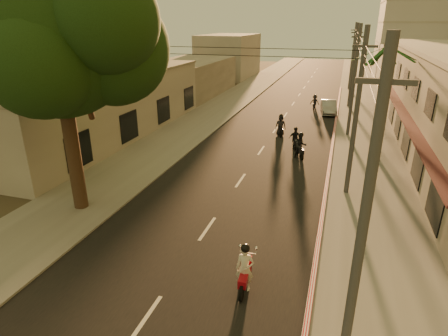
% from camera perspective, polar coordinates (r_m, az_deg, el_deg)
% --- Properties ---
extents(ground, '(160.00, 160.00, 0.00)m').
position_cam_1_polar(ground, '(16.36, -4.98, -12.64)').
color(ground, '#383023').
rests_on(ground, ground).
extents(road, '(10.00, 140.00, 0.02)m').
position_cam_1_polar(road, '(34.13, 7.81, 5.77)').
color(road, black).
rests_on(road, ground).
extents(sidewalk_right, '(5.00, 140.00, 0.12)m').
position_cam_1_polar(sidewalk_right, '(33.76, 20.47, 4.50)').
color(sidewalk_right, slate).
rests_on(sidewalk_right, ground).
extents(sidewalk_left, '(5.00, 140.00, 0.12)m').
position_cam_1_polar(sidewalk_left, '(36.07, -4.07, 6.85)').
color(sidewalk_left, slate).
rests_on(sidewalk_left, ground).
extents(curb_stripe, '(0.20, 60.00, 0.20)m').
position_cam_1_polar(curb_stripe, '(28.90, 16.04, 2.38)').
color(curb_stripe, '#B4131E').
rests_on(curb_stripe, ground).
extents(left_building, '(8.20, 24.20, 5.20)m').
position_cam_1_polar(left_building, '(33.42, -18.60, 9.09)').
color(left_building, '#AAA599').
rests_on(left_building, ground).
extents(broadleaf_tree, '(9.60, 8.70, 12.10)m').
position_cam_1_polar(broadleaf_tree, '(18.89, -23.09, 17.83)').
color(broadleaf_tree, black).
rests_on(broadleaf_tree, ground).
extents(palm_tree, '(5.00, 5.00, 8.20)m').
position_cam_1_polar(palm_tree, '(28.63, 23.63, 15.79)').
color(palm_tree, black).
rests_on(palm_tree, ground).
extents(utility_poles, '(1.20, 48.26, 9.00)m').
position_cam_1_polar(utility_poles, '(32.56, 19.63, 15.72)').
color(utility_poles, '#38383A').
rests_on(utility_poles, ground).
extents(filler_right, '(8.00, 14.00, 6.00)m').
position_cam_1_polar(filler_right, '(58.41, 26.62, 13.28)').
color(filler_right, '#AAA599').
rests_on(filler_right, ground).
extents(filler_left_near, '(8.00, 14.00, 4.40)m').
position_cam_1_polar(filler_left_near, '(50.80, -5.28, 13.56)').
color(filler_left_near, '#AAA599').
rests_on(filler_left_near, ground).
extents(filler_left_far, '(8.00, 14.00, 7.00)m').
position_cam_1_polar(filler_left_far, '(67.53, 0.76, 16.71)').
color(filler_left_far, '#AAA599').
rests_on(filler_left_far, ground).
extents(scooter_red, '(0.77, 1.94, 1.91)m').
position_cam_1_polar(scooter_red, '(13.94, 3.22, -15.20)').
color(scooter_red, black).
rests_on(scooter_red, ground).
extents(scooter_mid_a, '(1.31, 1.82, 1.88)m').
position_cam_1_polar(scooter_mid_a, '(27.16, 11.57, 3.27)').
color(scooter_mid_a, black).
rests_on(scooter_mid_a, ground).
extents(scooter_mid_b, '(1.12, 1.71, 1.70)m').
position_cam_1_polar(scooter_mid_b, '(29.15, 10.78, 4.41)').
color(scooter_mid_b, black).
rests_on(scooter_mid_b, ground).
extents(scooter_far_a, '(1.15, 1.88, 1.89)m').
position_cam_1_polar(scooter_far_a, '(32.25, 8.61, 6.35)').
color(scooter_far_a, black).
rests_on(scooter_far_a, ground).
extents(scooter_far_b, '(1.04, 1.66, 1.62)m').
position_cam_1_polar(scooter_far_b, '(43.28, 13.64, 9.71)').
color(scooter_far_b, black).
rests_on(scooter_far_b, ground).
extents(parked_car, '(2.48, 4.53, 1.38)m').
position_cam_1_polar(parked_car, '(41.45, 15.65, 8.94)').
color(parked_car, gray).
rests_on(parked_car, ground).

